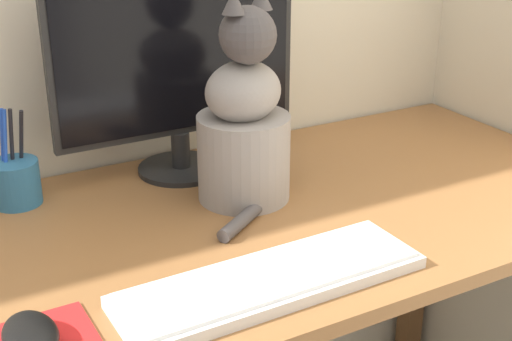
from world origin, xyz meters
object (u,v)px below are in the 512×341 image
object	(u,v)px
monitor	(180,64)
pen_cup	(16,181)
cat	(244,125)
computer_mouse_left	(30,335)
keyboard	(271,280)

from	to	relation	value
monitor	pen_cup	xyz separation A→B (m)	(-0.32, 0.01, -0.17)
cat	pen_cup	size ratio (longest dim) A/B	2.17
computer_mouse_left	cat	xyz separation A→B (m)	(0.44, 0.26, 0.12)
computer_mouse_left	cat	size ratio (longest dim) A/B	0.28
cat	pen_cup	distance (m)	0.42
monitor	keyboard	size ratio (longest dim) A/B	1.06
cat	computer_mouse_left	bearing A→B (deg)	-163.23
keyboard	computer_mouse_left	distance (m)	0.33
cat	monitor	bearing A→B (deg)	91.18
computer_mouse_left	pen_cup	xyz separation A→B (m)	(0.08, 0.44, 0.02)
keyboard	cat	world-z (taller)	cat
pen_cup	computer_mouse_left	bearing A→B (deg)	-99.78
monitor	cat	world-z (taller)	monitor
monitor	computer_mouse_left	bearing A→B (deg)	-132.40
monitor	cat	distance (m)	0.19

